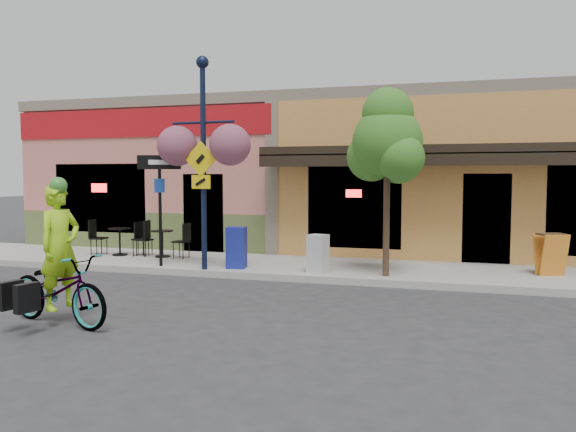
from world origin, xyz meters
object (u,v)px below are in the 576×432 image
at_px(bicycle, 58,289).
at_px(newspaper_box_grey, 318,254).
at_px(cyclist_rider, 60,263).
at_px(street_tree, 387,182).
at_px(building, 339,176).
at_px(lamp_post, 203,164).
at_px(newspaper_box_blue, 237,248).
at_px(one_way_sign, 160,211).

xyz_separation_m(bicycle, newspaper_box_grey, (2.87, 4.72, 0.02)).
height_order(cyclist_rider, street_tree, street_tree).
xyz_separation_m(building, cyclist_rider, (-1.97, -11.27, -1.32)).
height_order(lamp_post, newspaper_box_blue, lamp_post).
distance_m(building, bicycle, 11.58).
distance_m(newspaper_box_grey, street_tree, 2.14).
distance_m(one_way_sign, newspaper_box_grey, 3.82).
height_order(one_way_sign, newspaper_box_blue, one_way_sign).
xyz_separation_m(lamp_post, one_way_sign, (-1.18, 0.16, -1.08)).
xyz_separation_m(one_way_sign, street_tree, (5.18, 0.16, 0.69)).
height_order(newspaper_box_blue, newspaper_box_grey, newspaper_box_blue).
relative_size(one_way_sign, newspaper_box_blue, 2.74).
relative_size(building, street_tree, 4.61).
bearing_deg(bicycle, cyclist_rider, -76.70).
xyz_separation_m(newspaper_box_blue, newspaper_box_grey, (1.92, -0.08, -0.06)).
bearing_deg(street_tree, one_way_sign, -178.19).
bearing_deg(street_tree, cyclist_rider, -132.03).
bearing_deg(building, newspaper_box_blue, -99.39).
xyz_separation_m(lamp_post, newspaper_box_grey, (2.54, 0.30, -1.95)).
height_order(building, street_tree, building).
height_order(building, lamp_post, lamp_post).
xyz_separation_m(cyclist_rider, newspaper_box_blue, (0.90, 4.80, -0.31)).
bearing_deg(lamp_post, one_way_sign, 175.14).
relative_size(lamp_post, newspaper_box_grey, 5.71).
relative_size(lamp_post, one_way_sign, 1.84).
xyz_separation_m(one_way_sign, newspaper_box_blue, (1.80, 0.22, -0.81)).
relative_size(cyclist_rider, street_tree, 0.47).
xyz_separation_m(newspaper_box_grey, street_tree, (1.46, 0.02, 1.56)).
bearing_deg(building, street_tree, -70.53).
distance_m(newspaper_box_blue, newspaper_box_grey, 1.92).
height_order(bicycle, newspaper_box_grey, bicycle).
distance_m(building, newspaper_box_blue, 6.75).
relative_size(lamp_post, street_tree, 1.20).
xyz_separation_m(cyclist_rider, newspaper_box_grey, (2.82, 4.72, -0.37)).
relative_size(building, one_way_sign, 7.10).
xyz_separation_m(building, one_way_sign, (-2.87, -6.69, -0.82)).
relative_size(bicycle, lamp_post, 0.43).
relative_size(newspaper_box_blue, street_tree, 0.24).
distance_m(cyclist_rider, lamp_post, 4.70).
bearing_deg(newspaper_box_blue, one_way_sign, 178.60).
bearing_deg(newspaper_box_blue, bicycle, -109.63).
bearing_deg(newspaper_box_grey, bicycle, -105.59).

